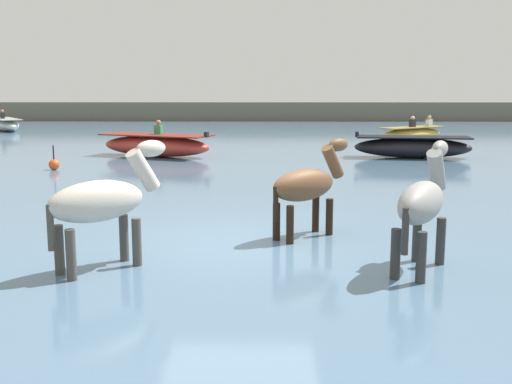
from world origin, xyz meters
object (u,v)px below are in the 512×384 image
horse_trailing_pinto (102,204)px  boat_near_starboard (156,145)px  boat_mid_channel (413,147)px  channel_buoy (54,164)px  horse_flank_grey (422,205)px  boat_near_port (6,125)px  boat_distant_west (412,134)px  horse_lead_bay (307,187)px

horse_trailing_pinto → boat_near_starboard: (-1.55, 13.17, -0.49)m
boat_mid_channel → channel_buoy: boat_mid_channel is taller
horse_flank_grey → boat_near_port: 30.06m
horse_trailing_pinto → channel_buoy: horse_trailing_pinto is taller
horse_flank_grey → boat_distant_west: bearing=76.8°
boat_distant_west → boat_near_port: 21.34m
boat_mid_channel → boat_near_starboard: 8.66m
horse_lead_bay → boat_mid_channel: (4.34, 11.08, -0.44)m
horse_lead_bay → channel_buoy: (-6.65, 7.90, -0.63)m
horse_lead_bay → boat_distant_west: (5.94, 17.70, -0.48)m
boat_mid_channel → channel_buoy: size_ratio=5.69×
boat_near_starboard → horse_flank_grey: bearing=-66.7°
boat_mid_channel → horse_flank_grey: bearing=-103.1°
horse_flank_grey → channel_buoy: 12.58m
horse_lead_bay → boat_near_port: horse_lead_bay is taller
boat_near_port → channel_buoy: (7.89, -15.82, -0.17)m
horse_lead_bay → boat_near_starboard: (-4.32, 11.39, -0.42)m
boat_near_starboard → boat_near_port: (-10.22, 12.33, -0.05)m
boat_distant_west → channel_buoy: 15.95m
horse_trailing_pinto → boat_mid_channel: 14.70m
boat_distant_west → horse_trailing_pinto: bearing=-114.1°
boat_mid_channel → channel_buoy: 11.44m
boat_distant_west → channel_buoy: (-12.59, -9.80, -0.15)m
horse_trailing_pinto → channel_buoy: bearing=111.9°
horse_trailing_pinto → horse_flank_grey: 4.11m
horse_trailing_pinto → boat_distant_west: 21.34m
horse_trailing_pinto → boat_near_port: (-11.78, 25.50, -0.53)m
boat_mid_channel → channel_buoy: bearing=-163.9°
boat_near_starboard → boat_distant_west: (10.25, 6.31, -0.07)m
boat_distant_west → boat_near_port: (-20.48, 6.02, 0.02)m
boat_mid_channel → boat_distant_west: boat_distant_west is taller
horse_trailing_pinto → boat_mid_channel: (7.10, 12.86, -0.51)m
horse_lead_bay → boat_near_starboard: 12.19m
boat_near_starboard → channel_buoy: boat_near_starboard is taller
horse_trailing_pinto → boat_mid_channel: horse_trailing_pinto is taller
boat_mid_channel → boat_near_port: boat_near_port is taller
horse_flank_grey → boat_mid_channel: (2.99, 12.87, -0.50)m
boat_near_starboard → boat_mid_channel: bearing=-2.1°
boat_near_starboard → boat_near_port: 16.02m
horse_lead_bay → boat_distant_west: 18.68m
horse_flank_grey → boat_distant_west: 20.03m
horse_flank_grey → boat_near_starboard: bearing=113.3°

